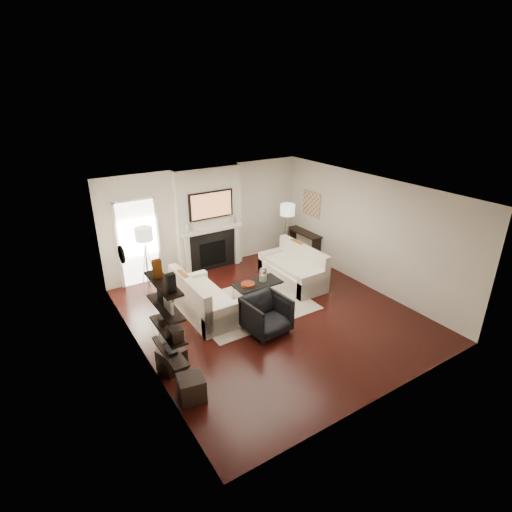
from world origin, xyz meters
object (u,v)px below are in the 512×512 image
loveseat_left_base (205,305)px  lamp_left_shade (144,234)px  coffee_table (257,283)px  loveseat_right_base (292,275)px  lamp_right_shade (288,210)px  ottoman_near (172,359)px  armchair (266,313)px

loveseat_left_base → lamp_left_shade: (-0.66, 1.68, 1.24)m
coffee_table → lamp_left_shade: bearing=138.7°
loveseat_right_base → lamp_right_shade: lamp_right_shade is taller
loveseat_left_base → loveseat_right_base: size_ratio=1.00×
lamp_right_shade → lamp_left_shade: bearing=176.9°
loveseat_left_base → ottoman_near: bearing=-133.7°
lamp_left_shade → ottoman_near: lamp_left_shade is taller
lamp_left_shade → lamp_right_shade: 3.91m
loveseat_left_base → lamp_right_shade: bearing=24.4°
lamp_left_shade → ottoman_near: size_ratio=1.00×
coffee_table → armchair: armchair is taller
coffee_table → loveseat_right_base: bearing=11.3°
loveseat_left_base → ottoman_near: size_ratio=4.50×
loveseat_right_base → coffee_table: 1.22m
loveseat_right_base → coffee_table: (-1.18, -0.23, 0.19)m
loveseat_left_base → lamp_right_shade: (3.24, 1.47, 1.24)m
loveseat_right_base → ottoman_near: size_ratio=4.50×
lamp_left_shade → armchair: bearing=-64.3°
lamp_left_shade → lamp_right_shade: size_ratio=1.00×
loveseat_left_base → coffee_table: size_ratio=1.64×
lamp_left_shade → lamp_right_shade: bearing=-3.1°
armchair → ottoman_near: 2.04m
lamp_right_shade → ottoman_near: bearing=-148.1°
lamp_left_shade → ottoman_near: 3.33m
armchair → loveseat_left_base: bearing=116.1°
ottoman_near → lamp_right_shade: bearing=31.9°
loveseat_left_base → armchair: armchair is taller
armchair → lamp_left_shade: size_ratio=2.06×
loveseat_right_base → ottoman_near: (-3.76, -1.53, -0.01)m
loveseat_left_base → ottoman_near: (-1.28, -1.34, -0.01)m
loveseat_left_base → lamp_right_shade: size_ratio=4.50×
loveseat_left_base → loveseat_right_base: bearing=4.4°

